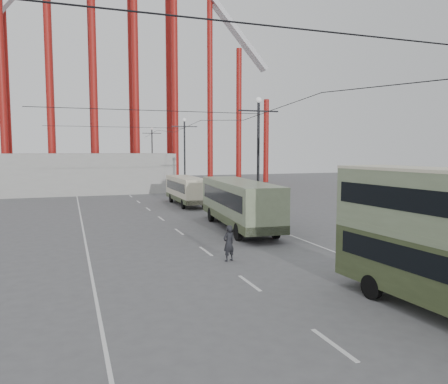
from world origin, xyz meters
name	(u,v)px	position (x,y,z in m)	size (l,w,h in m)	color
ground	(325,315)	(0.00, 0.00, 0.00)	(160.00, 160.00, 0.00)	#545457
road_markings	(169,223)	(-0.86, 19.70, 0.01)	(12.52, 120.00, 0.01)	silver
lamp_post_mid	(258,160)	(5.60, 18.00, 4.68)	(3.20, 0.44, 9.32)	black
lamp_post_far	(185,156)	(5.60, 40.00, 4.68)	(3.20, 0.44, 9.32)	black
lamp_post_distant	(152,155)	(5.60, 62.00, 4.68)	(3.20, 0.44, 9.32)	black
roller_coaster	(102,32)	(-2.49, 56.89, 22.92)	(52.95, 5.00, 55.48)	maroon
fairground_shed	(84,173)	(-6.00, 47.00, 2.50)	(22.00, 10.00, 5.00)	gray
single_decker_green	(239,202)	(3.19, 15.78, 1.85)	(3.70, 11.81, 3.28)	#687555
single_decker_cream	(186,189)	(3.12, 29.88, 1.56)	(2.35, 8.90, 2.76)	beige
pedestrian	(229,243)	(-0.57, 7.63, 0.89)	(0.65, 0.42, 1.77)	black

